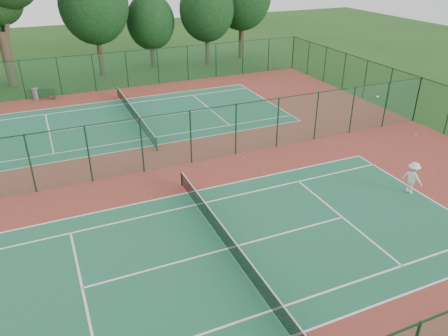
{
  "coord_description": "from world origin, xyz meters",
  "views": [
    {
      "loc": [
        -6.56,
        -23.58,
        12.31
      ],
      "look_at": [
        1.86,
        -4.39,
        1.6
      ],
      "focal_mm": 35.0,
      "sensor_mm": 36.0,
      "label": 1
    }
  ],
  "objects": [
    {
      "name": "trash_bin",
      "position": [
        -6.83,
        17.5,
        0.52
      ],
      "size": [
        0.75,
        0.75,
        1.02
      ],
      "primitive_type": "cylinder",
      "rotation": [
        0.0,
        0.0,
        0.44
      ],
      "color": "slate",
      "rests_on": "red_pad"
    },
    {
      "name": "stray_ball_c",
      "position": [
        -1.95,
        -0.88,
        0.05
      ],
      "size": [
        0.07,
        0.07,
        0.07
      ],
      "primitive_type": "sphere",
      "color": "#B1CC2F",
      "rests_on": "red_pad"
    },
    {
      "name": "tennis_net_near",
      "position": [
        0.0,
        -9.0,
        0.54
      ],
      "size": [
        0.1,
        12.9,
        0.97
      ],
      "color": "#13341B",
      "rests_on": "ground"
    },
    {
      "name": "court_near",
      "position": [
        0.0,
        -9.0,
        0.01
      ],
      "size": [
        23.77,
        10.97,
        0.01
      ],
      "primitive_type": "cube",
      "color": "#1F6345",
      "rests_on": "red_pad"
    },
    {
      "name": "court_far",
      "position": [
        0.0,
        9.0,
        0.01
      ],
      "size": [
        23.77,
        10.97,
        0.01
      ],
      "primitive_type": "cube",
      "color": "#20674A",
      "rests_on": "red_pad"
    },
    {
      "name": "player_near",
      "position": [
        11.38,
        -8.43,
        0.94
      ],
      "size": [
        1.01,
        1.34,
        1.83
      ],
      "primitive_type": "imported",
      "rotation": [
        0.0,
        0.0,
        1.88
      ],
      "color": "silver",
      "rests_on": "court_near"
    },
    {
      "name": "evergreen_row",
      "position": [
        0.5,
        24.25,
        0.0
      ],
      "size": [
        39.0,
        5.0,
        12.0
      ],
      "primitive_type": null,
      "color": "black",
      "rests_on": "ground"
    },
    {
      "name": "stray_ball_b",
      "position": [
        4.82,
        -0.78,
        0.05
      ],
      "size": [
        0.07,
        0.07,
        0.07
      ],
      "primitive_type": "sphere",
      "color": "#D0E936",
      "rests_on": "red_pad"
    },
    {
      "name": "ground",
      "position": [
        0.0,
        0.0,
        0.0
      ],
      "size": [
        120.0,
        120.0,
        0.0
      ],
      "primitive_type": "plane",
      "color": "#1F4716",
      "rests_on": "ground"
    },
    {
      "name": "fence_divider",
      "position": [
        0.0,
        0.0,
        1.76
      ],
      "size": [
        40.0,
        0.09,
        3.5
      ],
      "color": "#1B5134",
      "rests_on": "ground"
    },
    {
      "name": "fence_east",
      "position": [
        20.0,
        0.0,
        1.76
      ],
      "size": [
        0.09,
        36.0,
        3.5
      ],
      "rotation": [
        0.0,
        0.0,
        1.57
      ],
      "color": "#1A4E30",
      "rests_on": "ground"
    },
    {
      "name": "bench",
      "position": [
        -6.0,
        17.22,
        0.53
      ],
      "size": [
        1.69,
        0.91,
        1.0
      ],
      "rotation": [
        0.0,
        0.0,
        -0.29
      ],
      "color": "#13371B",
      "rests_on": "red_pad"
    },
    {
      "name": "red_pad",
      "position": [
        0.0,
        0.0,
        0.01
      ],
      "size": [
        40.0,
        36.0,
        0.01
      ],
      "primitive_type": "cube",
      "color": "maroon",
      "rests_on": "ground"
    },
    {
      "name": "stray_ball_a",
      "position": [
        2.22,
        -0.68,
        0.04
      ],
      "size": [
        0.06,
        0.06,
        0.06
      ],
      "primitive_type": "sphere",
      "color": "#B3D130",
      "rests_on": "red_pad"
    },
    {
      "name": "fence_north",
      "position": [
        0.0,
        18.0,
        1.76
      ],
      "size": [
        40.0,
        0.09,
        3.5
      ],
      "color": "#194D2B",
      "rests_on": "ground"
    },
    {
      "name": "tennis_net_far",
      "position": [
        0.0,
        9.0,
        0.54
      ],
      "size": [
        0.1,
        12.9,
        0.97
      ],
      "color": "#143720",
      "rests_on": "ground"
    }
  ]
}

